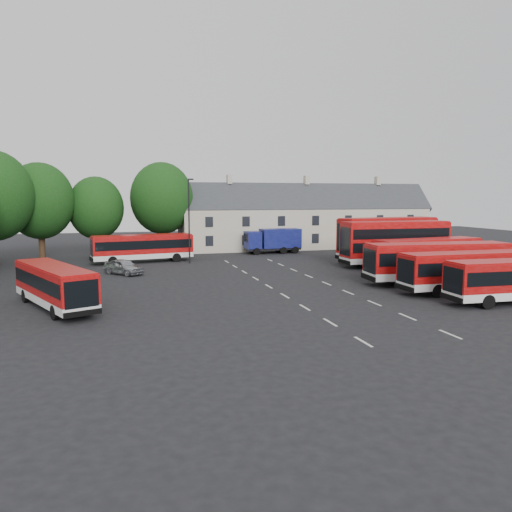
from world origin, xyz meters
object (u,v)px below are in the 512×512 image
object	(u,v)px
silver_car	(124,267)
lamppost	(189,218)
bus_west	(54,283)
box_truck	(273,240)
bus_dd_south	(395,241)

from	to	relation	value
silver_car	lamppost	world-z (taller)	lamppost
bus_west	lamppost	distance (m)	23.03
box_truck	lamppost	size ratio (longest dim) A/B	0.79
bus_west	box_truck	xyz separation A→B (m)	(23.05, 26.47, 0.08)
silver_car	lamppost	xyz separation A→B (m)	(6.99, 6.23, 4.12)
bus_dd_south	lamppost	size ratio (longest dim) A/B	1.25
bus_west	box_truck	bearing A→B (deg)	-64.68
lamppost	bus_west	bearing A→B (deg)	-120.10
bus_dd_south	box_truck	xyz separation A→B (m)	(-8.47, 14.81, -0.91)
bus_west	lamppost	bearing A→B (deg)	-53.73
lamppost	silver_car	bearing A→B (deg)	-138.29
silver_car	box_truck	bearing A→B (deg)	-3.69
box_truck	silver_car	world-z (taller)	box_truck
silver_car	bus_dd_south	bearing A→B (deg)	-42.47
lamppost	bus_dd_south	bearing A→B (deg)	-21.92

